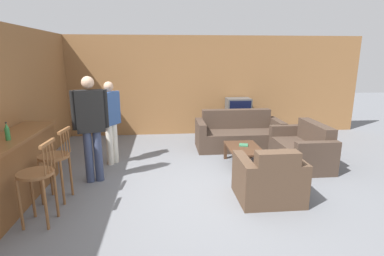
% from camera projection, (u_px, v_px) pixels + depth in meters
% --- Properties ---
extents(ground_plane, '(24.00, 24.00, 0.00)m').
position_uv_depth(ground_plane, '(209.00, 194.00, 4.66)').
color(ground_plane, slate).
extents(wall_back, '(9.40, 0.08, 2.60)m').
position_uv_depth(wall_back, '(189.00, 86.00, 7.97)').
color(wall_back, olive).
rests_on(wall_back, ground_plane).
extents(wall_left, '(0.08, 8.74, 2.60)m').
position_uv_depth(wall_left, '(24.00, 101.00, 5.39)').
color(wall_left, olive).
rests_on(wall_left, ground_plane).
extents(bar_counter, '(0.55, 2.82, 0.98)m').
position_uv_depth(bar_counter, '(2.00, 179.00, 3.98)').
color(bar_counter, brown).
rests_on(bar_counter, ground_plane).
extents(bar_chair_near, '(0.46, 0.46, 1.08)m').
position_uv_depth(bar_chair_near, '(37.00, 179.00, 3.70)').
color(bar_chair_near, brown).
rests_on(bar_chair_near, ground_plane).
extents(bar_chair_mid, '(0.47, 0.47, 1.08)m').
position_uv_depth(bar_chair_mid, '(55.00, 161.00, 4.32)').
color(bar_chair_mid, brown).
rests_on(bar_chair_mid, ground_plane).
extents(couch_far, '(1.93, 0.85, 0.85)m').
position_uv_depth(couch_far, '(238.00, 135.00, 6.92)').
color(couch_far, '#423328').
rests_on(couch_far, ground_plane).
extents(armchair_near, '(0.91, 0.81, 0.83)m').
position_uv_depth(armchair_near, '(269.00, 180.00, 4.39)').
color(armchair_near, '#4C3828').
rests_on(armchair_near, ground_plane).
extents(loveseat_right, '(0.78, 1.43, 0.82)m').
position_uv_depth(loveseat_right, '(302.00, 149.00, 5.87)').
color(loveseat_right, '#423328').
rests_on(loveseat_right, ground_plane).
extents(coffee_table, '(0.62, 0.96, 0.37)m').
position_uv_depth(coffee_table, '(244.00, 150.00, 5.76)').
color(coffee_table, '#472D1E').
rests_on(coffee_table, ground_plane).
extents(tv_unit, '(1.20, 0.51, 0.53)m').
position_uv_depth(tv_unit, '(238.00, 125.00, 8.01)').
color(tv_unit, black).
rests_on(tv_unit, ground_plane).
extents(tv, '(0.63, 0.45, 0.47)m').
position_uv_depth(tv, '(238.00, 107.00, 7.89)').
color(tv, '#4C4C4C').
rests_on(tv, tv_unit).
extents(bottle, '(0.06, 0.06, 0.25)m').
position_uv_depth(bottle, '(7.00, 132.00, 4.02)').
color(bottle, '#2D7F3D').
rests_on(bottle, bar_counter).
extents(book_on_table, '(0.20, 0.20, 0.02)m').
position_uv_depth(book_on_table, '(244.00, 145.00, 5.86)').
color(book_on_table, '#33704C').
rests_on(book_on_table, coffee_table).
extents(person_by_window, '(0.35, 0.47, 1.62)m').
position_uv_depth(person_by_window, '(111.00, 118.00, 5.75)').
color(person_by_window, silver).
rests_on(person_by_window, ground_plane).
extents(person_by_counter, '(0.56, 0.29, 1.78)m').
position_uv_depth(person_by_counter, '(91.00, 123.00, 4.89)').
color(person_by_counter, '#384260').
rests_on(person_by_counter, ground_plane).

